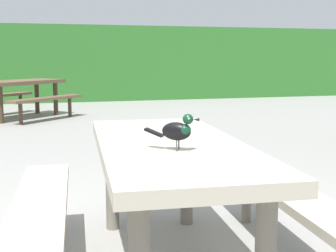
{
  "coord_description": "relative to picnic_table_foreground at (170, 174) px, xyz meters",
  "views": [
    {
      "loc": [
        -0.36,
        -2.42,
        1.19
      ],
      "look_at": [
        0.28,
        -0.15,
        0.84
      ],
      "focal_mm": 49.29,
      "sensor_mm": 36.0,
      "label": 1
    }
  ],
  "objects": [
    {
      "name": "picnic_table_foreground",
      "position": [
        0.0,
        0.0,
        0.0
      ],
      "size": [
        1.81,
        1.85,
        0.74
      ],
      "color": "#B2A893",
      "rests_on": "ground"
    },
    {
      "name": "picnic_table_mid_left",
      "position": [
        -1.02,
        7.11,
        0.0
      ],
      "size": [
        2.4,
        2.4,
        0.74
      ],
      "color": "brown",
      "rests_on": "ground"
    },
    {
      "name": "hedge_wall",
      "position": [
        -0.32,
        10.84,
        0.46
      ],
      "size": [
        28.0,
        1.62,
        2.04
      ],
      "primitive_type": "cube",
      "color": "#2D6B28",
      "rests_on": "ground"
    },
    {
      "name": "bird_grackle",
      "position": [
        -0.03,
        -0.25,
        0.29
      ],
      "size": [
        0.24,
        0.2,
        0.18
      ],
      "color": "black",
      "rests_on": "picnic_table_foreground"
    }
  ]
}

